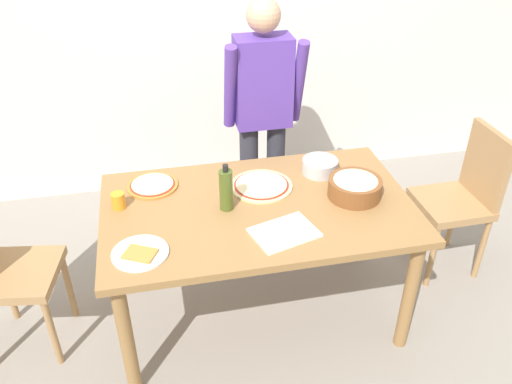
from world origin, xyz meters
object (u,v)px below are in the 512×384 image
Objects in this scene: mixing_bowl_steel at (320,166)px; plate_with_slice at (140,253)px; chair_wooden_right at (463,193)px; pizza_raw_on_board at (261,186)px; chair_wooden_left at (0,265)px; olive_oil_bottle at (226,190)px; dining_table at (258,220)px; cutting_board_white at (284,233)px; cup_orange at (118,201)px; pizza_cooked_on_tray at (152,185)px; person_cook at (263,111)px; popcorn_bowl at (355,186)px.

plate_with_slice is at bearing -152.60° from mixing_bowl_steel.
chair_wooden_right is 1.29m from pizza_raw_on_board.
olive_oil_bottle is (1.16, -0.05, 0.33)m from chair_wooden_left.
chair_wooden_left is (-1.32, 0.06, -0.13)m from dining_table.
cutting_board_white is (0.68, 0.02, -0.00)m from plate_with_slice.
plate_with_slice is 0.87× the size of cutting_board_white.
olive_oil_bottle reaches higher than cup_orange.
chair_wooden_left reaches higher than pizza_cooked_on_tray.
pizza_raw_on_board is at bearing -166.79° from mixing_bowl_steel.
plate_with_slice reaches higher than dining_table.
person_cook reaches higher than dining_table.
olive_oil_bottle is 0.56m from cup_orange.
popcorn_bowl is (0.46, -0.19, 0.05)m from pizza_raw_on_board.
dining_table is 6.25× the size of olive_oil_bottle.
chair_wooden_left is at bearing -175.55° from pizza_raw_on_board.
chair_wooden_left is 4.75× the size of mixing_bowl_steel.
chair_wooden_right reaches higher than dining_table.
popcorn_bowl is at bearing -6.93° from cup_orange.
pizza_cooked_on_tray reaches higher than dining_table.
person_cook is 1.71m from chair_wooden_left.
person_cook is at bearing 35.10° from cup_orange.
chair_wooden_left is at bearing 177.32° from olive_oil_bottle.
chair_wooden_right is at bearing 1.40° from cup_orange.
cup_orange is (-0.18, -0.17, 0.03)m from pizza_cooked_on_tray.
popcorn_bowl reaches higher than dining_table.
plate_with_slice is at bearing -76.83° from cup_orange.
chair_wooden_left is at bearing 154.75° from plate_with_slice.
plate_with_slice is at bearing -167.13° from popcorn_bowl.
chair_wooden_right is 1.34m from cutting_board_white.
person_cook reaches higher than chair_wooden_left.
olive_oil_bottle reaches higher than mixing_bowl_steel.
chair_wooden_left and chair_wooden_right have the same top height.
olive_oil_bottle is at bearing -115.37° from person_cook.
cup_orange reaches higher than mixing_bowl_steel.
cup_orange is (-0.54, 0.12, -0.07)m from olive_oil_bottle.
olive_oil_bottle is (-0.68, 0.03, 0.05)m from popcorn_bowl.
chair_wooden_right is at bearing 19.33° from cutting_board_white.
popcorn_bowl is at bearing -67.45° from person_cook.
dining_table is 0.72m from cup_orange.
dining_table is at bearing -10.36° from cup_orange.
person_cook is 1.32m from plate_with_slice.
cup_orange is 0.87m from cutting_board_white.
chair_wooden_left is 0.68m from cup_orange.
chair_wooden_left is 1.45m from cutting_board_white.
mixing_bowl_steel is 1.12m from cup_orange.
olive_oil_bottle is at bearing -143.38° from pizza_raw_on_board.
person_cook is 5.40× the size of cutting_board_white.
cutting_board_white is (0.23, -0.27, -0.11)m from olive_oil_bottle.
person_cook reaches higher than cup_orange.
pizza_raw_on_board is at bearing 36.62° from olive_oil_bottle.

